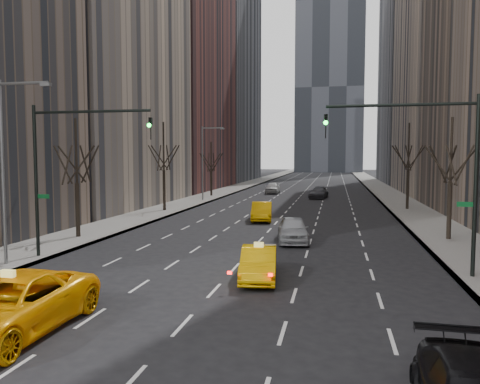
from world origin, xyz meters
The scene contains 23 objects.
ground centered at (0.00, 0.00, 0.00)m, with size 400.00×400.00×0.00m, color black.
sidewalk_left centered at (-12.25, 70.00, 0.07)m, with size 4.50×320.00×0.15m, color slate.
sidewalk_right centered at (12.25, 70.00, 0.07)m, with size 4.50×320.00×0.15m, color slate.
bld_left_far centered at (-21.50, 66.00, 22.00)m, with size 14.00×28.00×44.00m, color brown.
bld_left_deep centered at (-21.50, 96.00, 30.00)m, with size 14.00×30.00×60.00m, color slate.
bld_right_far centered at (21.50, 64.00, 25.00)m, with size 14.00×28.00×50.00m, color #BEA891.
bld_right_deep centered at (21.50, 95.00, 29.00)m, with size 14.00×30.00×58.00m, color slate.
tower_far centered at (2.00, 170.00, 60.00)m, with size 24.00×24.00×120.00m, color black.
tree_lw_b centered at (-12.00, 18.00, 3.72)m, with size 3.36×3.50×7.82m.
tree_lw_c centered at (-12.00, 34.00, 4.04)m, with size 3.36×3.50×8.74m.
tree_lw_d centered at (-12.00, 52.00, 3.56)m, with size 3.36×3.50×7.36m.
tree_rw_b centered at (12.00, 22.00, 3.72)m, with size 3.36×3.50×7.82m.
tree_rw_c centered at (12.00, 40.00, 4.04)m, with size 3.36×3.50×8.74m.
traffic_mast_left centered at (-9.11, 12.00, 5.49)m, with size 6.69×0.39×8.00m.
traffic_mast_right centered at (9.11, 12.00, 5.49)m, with size 6.69×0.39×8.00m.
streetlight_near centered at (-10.84, 10.00, 5.62)m, with size 2.83×0.22×9.00m.
streetlight_far centered at (-10.84, 45.00, 5.62)m, with size 2.83×0.22×9.00m.
taxi_suv centered at (-4.90, 2.16, 0.90)m, with size 2.98×6.46×1.80m, color #FFAA05.
taxi_sedan centered at (1.49, 10.12, 0.72)m, with size 1.53×4.39×1.45m, color #E6A804.
silver_sedan_ahead centered at (2.15, 19.60, 0.81)m, with size 1.91×4.75×1.62m, color #9C9EA3.
far_taxi centered at (-1.39, 29.25, 0.79)m, with size 1.67×4.78×1.58m, color #F6AC05.
far_suv_grey centered at (2.61, 52.25, 0.73)m, with size 2.05×5.04×1.46m, color #303136.
far_car_white centered at (-4.45, 59.29, 0.85)m, with size 2.01×5.00×1.70m, color #BCBCBC.
Camera 1 is at (4.79, -10.07, 5.43)m, focal length 35.00 mm.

